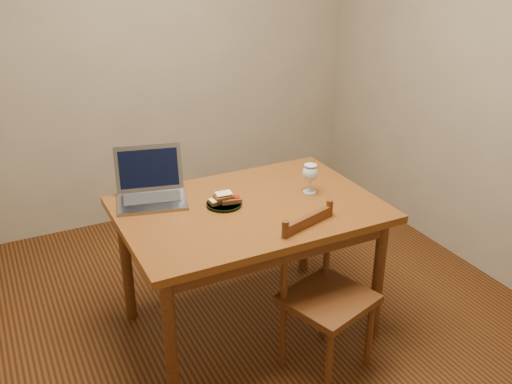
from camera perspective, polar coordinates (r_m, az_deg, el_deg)
name	(u,v)px	position (r m, az deg, el deg)	size (l,w,h in m)	color
floor	(248,326)	(3.29, -0.78, -13.28)	(3.20, 3.20, 0.02)	black
back_wall	(146,43)	(4.16, -10.94, 14.41)	(3.20, 0.02, 2.60)	gray
right_wall	(496,65)	(3.67, 22.87, 11.60)	(0.02, 3.20, 2.60)	gray
table	(249,221)	(2.93, -0.69, -2.92)	(1.30, 0.90, 0.74)	#491F0C
chair	(325,288)	(2.79, 6.93, -9.51)	(0.48, 0.47, 0.42)	#37200B
plate	(224,204)	(2.90, -3.20, -1.21)	(0.18, 0.18, 0.02)	black
sandwich_cheese	(218,201)	(2.89, -3.83, -0.88)	(0.09, 0.05, 0.03)	#381E0C
sandwich_tomato	(231,199)	(2.89, -2.50, -0.72)	(0.10, 0.06, 0.03)	#381E0C
sandwich_top	(224,196)	(2.88, -3.25, -0.40)	(0.09, 0.06, 0.03)	#381E0C
milk_glass	(310,179)	(3.02, 5.42, 1.34)	(0.08, 0.08, 0.16)	white
laptop	(151,186)	(3.01, -10.50, 0.63)	(0.42, 0.39, 0.25)	slate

